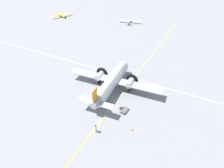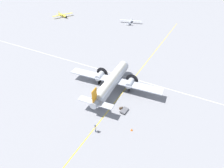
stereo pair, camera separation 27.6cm
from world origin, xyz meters
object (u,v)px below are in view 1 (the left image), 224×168
object	(u,v)px
suitcase_near_door	(122,108)
suitcase_upright_spare	(120,108)
crew_foreground	(96,128)
baggage_cart	(124,110)
airliner_main	(113,80)
light_aircraft_taxiing	(62,15)
traffic_cone	(132,129)
light_aircraft_distant	(130,21)

from	to	relation	value
suitcase_near_door	suitcase_upright_spare	bearing A→B (deg)	-69.34
crew_foreground	baggage_cart	bearing A→B (deg)	-65.10
airliner_main	suitcase_upright_spare	bearing A→B (deg)	-144.83
baggage_cart	light_aircraft_taxiing	distance (m)	75.50
airliner_main	suitcase_near_door	world-z (taller)	airliner_main
suitcase_upright_spare	baggage_cart	world-z (taller)	baggage_cart
crew_foreground	traffic_cone	bearing A→B (deg)	-106.11
suitcase_upright_spare	traffic_cone	bearing A→B (deg)	47.94
suitcase_upright_spare	traffic_cone	size ratio (longest dim) A/B	1.20
airliner_main	suitcase_upright_spare	world-z (taller)	airliner_main
airliner_main	baggage_cart	size ratio (longest dim) A/B	11.27
suitcase_upright_spare	crew_foreground	bearing A→B (deg)	-9.96
traffic_cone	airliner_main	bearing A→B (deg)	-136.34
airliner_main	baggage_cart	world-z (taller)	airliner_main
suitcase_upright_spare	light_aircraft_taxiing	distance (m)	74.60
suitcase_near_door	baggage_cart	distance (m)	0.73
suitcase_upright_spare	suitcase_near_door	bearing A→B (deg)	110.66
crew_foreground	suitcase_upright_spare	bearing A→B (deg)	-56.92
traffic_cone	crew_foreground	bearing A→B (deg)	-59.16
light_aircraft_distant	light_aircraft_taxiing	xyz separation A→B (m)	(6.99, -35.51, 0.04)
crew_foreground	suitcase_upright_spare	world-z (taller)	crew_foreground
airliner_main	suitcase_upright_spare	distance (m)	7.35
light_aircraft_taxiing	crew_foreground	bearing A→B (deg)	-24.40
crew_foreground	airliner_main	bearing A→B (deg)	-32.38
airliner_main	crew_foreground	distance (m)	13.00
crew_foreground	light_aircraft_taxiing	world-z (taller)	light_aircraft_taxiing
crew_foreground	baggage_cart	size ratio (longest dim) A/B	0.82
suitcase_upright_spare	baggage_cart	bearing A→B (deg)	80.94
airliner_main	traffic_cone	size ratio (longest dim) A/B	49.63
crew_foreground	suitcase_upright_spare	xyz separation A→B (m)	(-7.15, 1.26, -0.77)
crew_foreground	suitcase_near_door	bearing A→B (deg)	-59.52
suitcase_near_door	suitcase_upright_spare	world-z (taller)	suitcase_near_door
airliner_main	crew_foreground	bearing A→B (deg)	-170.40
crew_foreground	suitcase_near_door	world-z (taller)	crew_foreground
suitcase_near_door	airliner_main	bearing A→B (deg)	-136.86
suitcase_upright_spare	baggage_cart	distance (m)	1.05
crew_foreground	suitcase_upright_spare	distance (m)	7.31
baggage_cart	light_aircraft_distant	bearing A→B (deg)	26.20
suitcase_near_door	light_aircraft_distant	size ratio (longest dim) A/B	0.06
airliner_main	light_aircraft_taxiing	size ratio (longest dim) A/B	2.03
crew_foreground	light_aircraft_taxiing	size ratio (longest dim) A/B	0.15
baggage_cart	crew_foreground	bearing A→B (deg)	165.77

